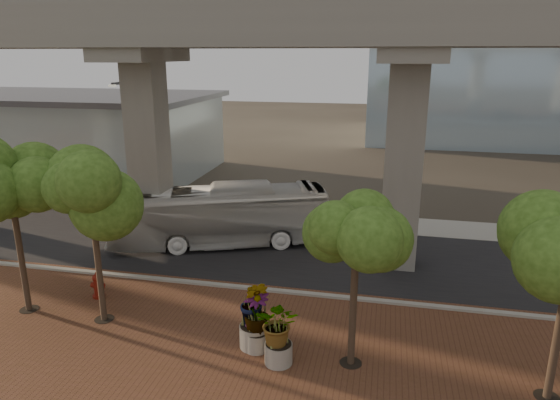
# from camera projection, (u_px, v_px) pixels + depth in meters

# --- Properties ---
(ground) EXTENTS (160.00, 160.00, 0.00)m
(ground) POSITION_uv_depth(u_px,v_px,m) (260.00, 270.00, 22.40)
(ground) COLOR #322B24
(ground) RESTS_ON ground
(brick_plaza) EXTENTS (70.00, 13.00, 0.06)m
(brick_plaza) POSITION_uv_depth(u_px,v_px,m) (192.00, 378.00, 14.89)
(brick_plaza) COLOR brown
(brick_plaza) RESTS_ON ground
(asphalt_road) EXTENTS (90.00, 8.00, 0.04)m
(asphalt_road) POSITION_uv_depth(u_px,v_px,m) (270.00, 253.00, 24.27)
(asphalt_road) COLOR black
(asphalt_road) RESTS_ON ground
(curb_strip) EXTENTS (70.00, 0.25, 0.16)m
(curb_strip) POSITION_uv_depth(u_px,v_px,m) (247.00, 288.00, 20.50)
(curb_strip) COLOR #A09E95
(curb_strip) RESTS_ON ground
(far_sidewalk) EXTENTS (90.00, 3.00, 0.06)m
(far_sidewalk) POSITION_uv_depth(u_px,v_px,m) (291.00, 218.00, 29.42)
(far_sidewalk) COLOR #A09E95
(far_sidewalk) RESTS_ON ground
(transit_viaduct) EXTENTS (72.00, 5.60, 12.40)m
(transit_viaduct) POSITION_uv_depth(u_px,v_px,m) (269.00, 102.00, 22.22)
(transit_viaduct) COLOR gray
(transit_viaduct) RESTS_ON ground
(station_pavilion) EXTENTS (23.00, 13.00, 6.30)m
(station_pavilion) POSITION_uv_depth(u_px,v_px,m) (71.00, 132.00, 40.57)
(station_pavilion) COLOR #A2B2B9
(station_pavilion) RESTS_ON ground
(transit_bus) EXTENTS (11.19, 6.11, 3.05)m
(transit_bus) POSITION_uv_depth(u_px,v_px,m) (221.00, 216.00, 24.99)
(transit_bus) COLOR silver
(transit_bus) RESTS_ON ground
(fire_hydrant) EXTENTS (0.53, 0.48, 1.06)m
(fire_hydrant) POSITION_uv_depth(u_px,v_px,m) (98.00, 285.00, 19.69)
(fire_hydrant) COLOR maroon
(fire_hydrant) RESTS_ON ground
(planter_front) EXTENTS (1.93, 1.93, 2.12)m
(planter_front) POSITION_uv_depth(u_px,v_px,m) (278.00, 326.00, 15.24)
(planter_front) COLOR #A09B90
(planter_front) RESTS_ON ground
(planter_right) EXTENTS (1.94, 1.94, 2.07)m
(planter_right) POSITION_uv_depth(u_px,v_px,m) (256.00, 315.00, 15.97)
(planter_right) COLOR gray
(planter_right) RESTS_ON ground
(planter_left) EXTENTS (2.18, 2.18, 2.40)m
(planter_left) POSITION_uv_depth(u_px,v_px,m) (254.00, 307.00, 16.07)
(planter_left) COLOR #A5A095
(planter_left) RESTS_ON ground
(street_tree_far_west) EXTENTS (4.02, 4.02, 6.87)m
(street_tree_far_west) POSITION_uv_depth(u_px,v_px,m) (9.00, 181.00, 17.44)
(street_tree_far_west) COLOR #4F3B2D
(street_tree_far_west) RESTS_ON ground
(street_tree_near_west) EXTENTS (3.81, 3.81, 6.35)m
(street_tree_near_west) POSITION_uv_depth(u_px,v_px,m) (91.00, 198.00, 16.87)
(street_tree_near_west) COLOR #4F3B2D
(street_tree_near_west) RESTS_ON ground
(street_tree_near_east) EXTENTS (3.47, 3.47, 6.02)m
(street_tree_near_east) POSITION_uv_depth(u_px,v_px,m) (357.00, 230.00, 14.35)
(street_tree_near_east) COLOR #4F3B2D
(street_tree_near_east) RESTS_ON ground
(streetlamp_west) EXTENTS (0.39, 1.13, 7.77)m
(streetlamp_west) POSITION_uv_depth(u_px,v_px,m) (125.00, 139.00, 29.43)
(streetlamp_west) COLOR #2A2A2F
(streetlamp_west) RESTS_ON ground
(streetlamp_east) EXTENTS (0.36, 1.05, 7.21)m
(streetlamp_east) POSITION_uv_depth(u_px,v_px,m) (419.00, 157.00, 25.72)
(streetlamp_east) COLOR #2F2E34
(streetlamp_east) RESTS_ON ground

